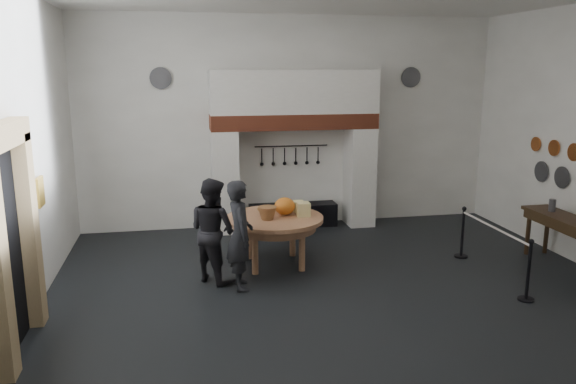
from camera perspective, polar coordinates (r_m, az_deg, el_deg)
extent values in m
cube|color=black|center=(8.94, 5.34, -9.95)|extent=(9.00, 8.00, 0.02)
cube|color=white|center=(12.21, 0.27, 7.08)|extent=(9.00, 0.02, 4.50)
cube|color=white|center=(4.72, 19.60, -2.43)|extent=(9.00, 0.02, 4.50)
cube|color=white|center=(8.28, -25.80, 3.22)|extent=(0.02, 8.00, 4.50)
cube|color=silver|center=(11.83, -6.43, 1.07)|extent=(0.55, 0.70, 2.15)
cube|color=silver|center=(12.41, 7.28, 1.58)|extent=(0.55, 0.70, 2.15)
cube|color=#9E442B|center=(11.86, 0.60, 7.21)|extent=(3.50, 0.72, 0.32)
cube|color=silver|center=(11.82, 0.61, 10.15)|extent=(3.50, 0.70, 0.90)
cube|color=black|center=(12.29, 0.52, -2.37)|extent=(1.90, 0.45, 0.50)
cylinder|color=black|center=(12.19, 0.34, 4.70)|extent=(1.60, 0.02, 0.02)
cube|color=black|center=(7.54, -26.73, -5.50)|extent=(0.04, 1.10, 2.50)
cube|color=tan|center=(8.15, -24.87, -3.66)|extent=(0.22, 0.30, 2.60)
cube|color=tan|center=(7.24, -27.13, 5.13)|extent=(0.22, 1.70, 0.30)
cube|color=gold|center=(9.14, -23.88, 0.02)|extent=(0.05, 0.34, 0.44)
cylinder|color=tan|center=(9.78, -1.38, -2.72)|extent=(1.96, 1.96, 0.07)
ellipsoid|color=orange|center=(9.86, -0.33, -1.44)|extent=(0.36, 0.36, 0.31)
cube|color=#DECE85|center=(9.78, 1.56, -1.77)|extent=(0.22, 0.22, 0.24)
cube|color=#F7E594|center=(10.07, 1.08, -1.47)|extent=(0.18, 0.18, 0.20)
cone|color=olive|center=(9.57, -2.12, -2.16)|extent=(0.37, 0.37, 0.22)
ellipsoid|color=#9F6238|center=(10.07, -2.27, -1.68)|extent=(0.31, 0.18, 0.13)
imported|color=black|center=(8.78, -4.90, -4.36)|extent=(0.46, 0.66, 1.73)
imported|color=black|center=(9.13, -7.67, -3.86)|extent=(1.03, 1.05, 1.70)
cube|color=#332312|center=(10.61, 27.07, -2.72)|extent=(0.55, 2.20, 0.06)
cylinder|color=#54545A|center=(11.04, 25.26, -1.24)|extent=(0.12, 0.12, 0.22)
cylinder|color=#C6662D|center=(11.13, 27.06, 3.62)|extent=(0.03, 0.32, 0.32)
cylinder|color=#C6662D|center=(11.57, 25.41, 4.07)|extent=(0.03, 0.30, 0.30)
cylinder|color=#C6662D|center=(12.01, 23.87, 4.48)|extent=(0.03, 0.28, 0.28)
cylinder|color=#4C4C51|center=(11.40, 26.05, 1.35)|extent=(0.03, 0.40, 0.40)
cylinder|color=#4C4C51|center=(11.88, 24.34, 1.91)|extent=(0.03, 0.40, 0.40)
cylinder|color=#4C4C51|center=(11.88, -12.82, 11.21)|extent=(0.44, 0.03, 0.44)
cylinder|color=#4C4C51|center=(12.92, 12.38, 11.31)|extent=(0.44, 0.03, 0.44)
cylinder|color=black|center=(9.12, 23.24, -7.47)|extent=(0.05, 0.05, 0.90)
cylinder|color=black|center=(10.74, 17.31, -4.06)|extent=(0.05, 0.05, 0.90)
cylinder|color=beige|center=(9.80, 20.20, -3.41)|extent=(0.04, 2.00, 0.04)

